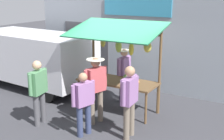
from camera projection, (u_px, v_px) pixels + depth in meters
ground_plane at (117, 110)px, 8.37m from camera, size 40.00×40.00×0.00m
street_backdrop at (149, 40)px, 9.78m from camera, size 9.00×0.30×3.40m
market_stall at (119, 57)px, 7.98m from camera, size 2.50×1.46×2.50m
vendor_with_sunhat at (124, 71)px, 8.85m from camera, size 0.42×0.69×1.62m
shopper_in_grey_tee at (96, 85)px, 7.34m from camera, size 0.44×0.70×1.70m
shopper_with_shopping_bag at (129, 97)px, 6.59m from camera, size 0.25×0.71×1.69m
shopper_with_ponytail at (84, 100)px, 6.73m from camera, size 0.33×0.64×1.51m
shopper_in_striped_shirt at (38, 88)px, 7.28m from camera, size 0.29×0.69×1.64m
parked_van at (30, 55)px, 10.28m from camera, size 4.51×2.12×1.88m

